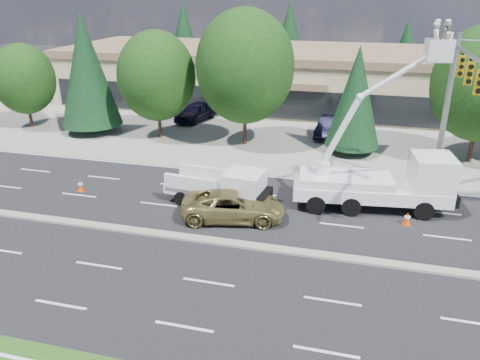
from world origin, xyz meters
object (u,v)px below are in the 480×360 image
(minivan, at_px, (234,206))
(utility_pickup, at_px, (222,190))
(bucket_truck, at_px, (387,172))
(signal_mast, at_px, (457,97))

(minivan, bearing_deg, utility_pickup, 22.73)
(bucket_truck, bearing_deg, utility_pickup, -176.13)
(signal_mast, distance_m, utility_pickup, 13.06)
(signal_mast, distance_m, minivan, 12.62)
(signal_mast, height_order, minivan, signal_mast)
(utility_pickup, distance_m, bucket_truck, 8.91)
(utility_pickup, bearing_deg, signal_mast, 20.85)
(signal_mast, xyz_separation_m, utility_pickup, (-11.63, -2.89, -5.20))
(bucket_truck, xyz_separation_m, minivan, (-7.57, -3.26, -1.36))
(signal_mast, relative_size, minivan, 1.90)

